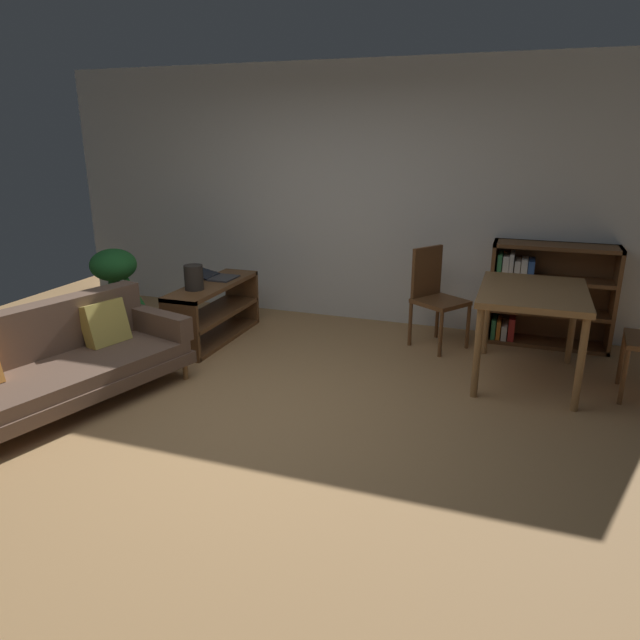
# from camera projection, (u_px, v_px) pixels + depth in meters

# --- Properties ---
(ground_plane) EXTENTS (8.16, 8.16, 0.00)m
(ground_plane) POSITION_uv_depth(u_px,v_px,m) (240.00, 421.00, 4.20)
(ground_plane) COLOR tan
(back_wall_panel) EXTENTS (6.80, 0.10, 2.70)m
(back_wall_panel) POSITION_uv_depth(u_px,v_px,m) (350.00, 196.00, 6.21)
(back_wall_panel) COLOR silver
(back_wall_panel) RESTS_ON ground_plane
(fabric_couch) EXTENTS (1.31, 2.16, 0.75)m
(fabric_couch) POSITION_uv_depth(u_px,v_px,m) (47.00, 363.00, 4.31)
(fabric_couch) COLOR olive
(fabric_couch) RESTS_ON ground_plane
(media_console) EXTENTS (0.38, 1.27, 0.58)m
(media_console) POSITION_uv_depth(u_px,v_px,m) (214.00, 312.00, 5.79)
(media_console) COLOR brown
(media_console) RESTS_ON ground_plane
(open_laptop) EXTENTS (0.45, 0.30, 0.06)m
(open_laptop) POSITION_uv_depth(u_px,v_px,m) (216.00, 276.00, 5.90)
(open_laptop) COLOR #333338
(open_laptop) RESTS_ON media_console
(desk_speaker) EXTENTS (0.18, 0.18, 0.23)m
(desk_speaker) POSITION_uv_depth(u_px,v_px,m) (194.00, 277.00, 5.44)
(desk_speaker) COLOR #2D2823
(desk_speaker) RESTS_ON media_console
(potted_floor_plant) EXTENTS (0.59, 0.47, 0.87)m
(potted_floor_plant) POSITION_uv_depth(u_px,v_px,m) (115.00, 282.00, 5.96)
(potted_floor_plant) COLOR #9E9389
(potted_floor_plant) RESTS_ON ground_plane
(dining_table) EXTENTS (0.84, 1.10, 0.78)m
(dining_table) POSITION_uv_depth(u_px,v_px,m) (533.00, 300.00, 4.71)
(dining_table) COLOR olive
(dining_table) RESTS_ON ground_plane
(dining_chair_near) EXTENTS (0.59, 0.59, 0.96)m
(dining_chair_near) POSITION_uv_depth(u_px,v_px,m) (435.00, 293.00, 5.57)
(dining_chair_near) COLOR brown
(dining_chair_near) RESTS_ON ground_plane
(bookshelf) EXTENTS (1.14, 0.36, 1.00)m
(bookshelf) POSITION_uv_depth(u_px,v_px,m) (542.00, 294.00, 5.64)
(bookshelf) COLOR brown
(bookshelf) RESTS_ON ground_plane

